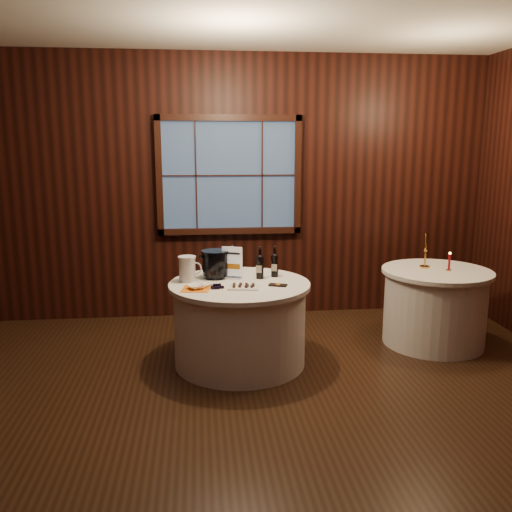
{
  "coord_description": "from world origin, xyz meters",
  "views": [
    {
      "loc": [
        -0.35,
        -3.73,
        2.0
      ],
      "look_at": [
        0.14,
        0.9,
        1.03
      ],
      "focal_mm": 38.0,
      "sensor_mm": 36.0,
      "label": 1
    }
  ],
  "objects": [
    {
      "name": "main_table",
      "position": [
        0.0,
        1.0,
        0.39
      ],
      "size": [
        1.28,
        1.28,
        0.77
      ],
      "color": "silver",
      "rests_on": "ground"
    },
    {
      "name": "port_bottle_left",
      "position": [
        0.2,
        1.14,
        0.9
      ],
      "size": [
        0.07,
        0.08,
        0.3
      ],
      "rotation": [
        0.0,
        0.0,
        -0.39
      ],
      "color": "black",
      "rests_on": "main_table"
    },
    {
      "name": "ice_bucket",
      "position": [
        -0.21,
        1.2,
        0.91
      ],
      "size": [
        0.26,
        0.26,
        0.26
      ],
      "color": "black",
      "rests_on": "main_table"
    },
    {
      "name": "chocolate_plate",
      "position": [
        0.02,
        0.8,
        0.79
      ],
      "size": [
        0.29,
        0.22,
        0.04
      ],
      "rotation": [
        0.0,
        0.0,
        -0.17
      ],
      "color": "white",
      "rests_on": "main_table"
    },
    {
      "name": "port_bottle_right",
      "position": [
        0.35,
        1.19,
        0.9
      ],
      "size": [
        0.07,
        0.08,
        0.29
      ],
      "rotation": [
        0.0,
        0.0,
        -0.24
      ],
      "color": "black",
      "rests_on": "main_table"
    },
    {
      "name": "grape_bunch",
      "position": [
        -0.21,
        0.82,
        0.79
      ],
      "size": [
        0.18,
        0.08,
        0.04
      ],
      "rotation": [
        0.0,
        0.0,
        -0.08
      ],
      "color": "black",
      "rests_on": "main_table"
    },
    {
      "name": "red_candle",
      "position": [
        2.09,
        1.24,
        0.85
      ],
      "size": [
        0.05,
        0.05,
        0.19
      ],
      "color": "gold",
      "rests_on": "side_table"
    },
    {
      "name": "orange_napkin",
      "position": [
        -0.39,
        0.82,
        0.77
      ],
      "size": [
        0.27,
        0.27,
        0.0
      ],
      "primitive_type": "cube",
      "rotation": [
        0.0,
        0.0,
        -0.13
      ],
      "color": "orange",
      "rests_on": "main_table"
    },
    {
      "name": "side_table",
      "position": [
        2.0,
        1.3,
        0.39
      ],
      "size": [
        1.08,
        1.08,
        0.77
      ],
      "color": "silver",
      "rests_on": "ground"
    },
    {
      "name": "chocolate_box",
      "position": [
        0.33,
        0.86,
        0.78
      ],
      "size": [
        0.18,
        0.13,
        0.01
      ],
      "primitive_type": "cube",
      "rotation": [
        0.0,
        0.0,
        -0.36
      ],
      "color": "black",
      "rests_on": "main_table"
    },
    {
      "name": "ground",
      "position": [
        0.0,
        0.0,
        0.0
      ],
      "size": [
        6.0,
        6.0,
        0.0
      ],
      "primitive_type": "plane",
      "color": "black",
      "rests_on": "ground"
    },
    {
      "name": "cracker_bowl",
      "position": [
        -0.39,
        0.82,
        0.79
      ],
      "size": [
        0.18,
        0.18,
        0.03
      ],
      "primitive_type": "imported",
      "rotation": [
        0.0,
        0.0,
        0.36
      ],
      "color": "white",
      "rests_on": "orange_napkin"
    },
    {
      "name": "sign_stand",
      "position": [
        -0.05,
        1.16,
        0.88
      ],
      "size": [
        0.19,
        0.15,
        0.31
      ],
      "rotation": [
        0.0,
        0.0,
        -0.37
      ],
      "color": "silver",
      "rests_on": "main_table"
    },
    {
      "name": "brass_candlestick",
      "position": [
        1.91,
        1.4,
        0.9
      ],
      "size": [
        0.1,
        0.1,
        0.36
      ],
      "color": "gold",
      "rests_on": "side_table"
    },
    {
      "name": "back_wall",
      "position": [
        0.0,
        2.48,
        1.54
      ],
      "size": [
        6.0,
        0.1,
        3.0
      ],
      "color": "black",
      "rests_on": "ground"
    },
    {
      "name": "glass_pitcher",
      "position": [
        -0.47,
        1.1,
        0.89
      ],
      "size": [
        0.21,
        0.16,
        0.23
      ],
      "rotation": [
        0.0,
        0.0,
        -0.03
      ],
      "color": "silver",
      "rests_on": "main_table"
    }
  ]
}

